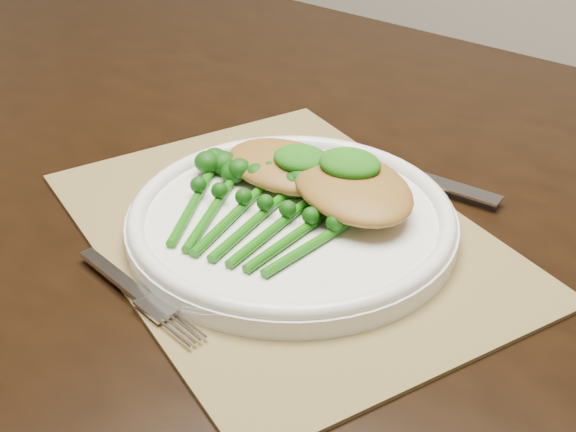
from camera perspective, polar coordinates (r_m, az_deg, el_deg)
The scene contains 10 objects.
dining_table at distance 1.06m, azimuth 1.51°, elevation -14.83°, with size 1.73×1.16×0.75m.
placemat at distance 0.73m, azimuth -0.23°, elevation -1.26°, with size 0.43×0.32×0.00m, color olive.
dinner_plate at distance 0.72m, azimuth 0.26°, elevation -0.24°, with size 0.30×0.30×0.03m.
knife at distance 0.83m, azimuth 6.48°, elevation 3.64°, with size 0.22×0.04×0.01m.
fork at distance 0.65m, azimuth -10.07°, elevation -5.91°, with size 0.16×0.07×0.00m.
chicken_fillet_left at distance 0.77m, azimuth -0.12°, elevation 3.58°, with size 0.13×0.09×0.03m, color olive.
chicken_fillet_right at distance 0.72m, azimuth 4.59°, elevation 2.11°, with size 0.14×0.10×0.03m, color olive.
pesto_dollop_left at distance 0.75m, azimuth 0.91°, elevation 4.11°, with size 0.05×0.04×0.02m, color #124E0B.
pesto_dollop_right at distance 0.73m, azimuth 4.43°, elevation 3.73°, with size 0.06×0.05×0.02m, color #124E0B.
broccolini_bundle at distance 0.70m, azimuth -2.45°, elevation -0.40°, with size 0.15×0.17×0.04m.
Camera 1 is at (0.35, -0.53, 1.16)m, focal length 50.00 mm.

